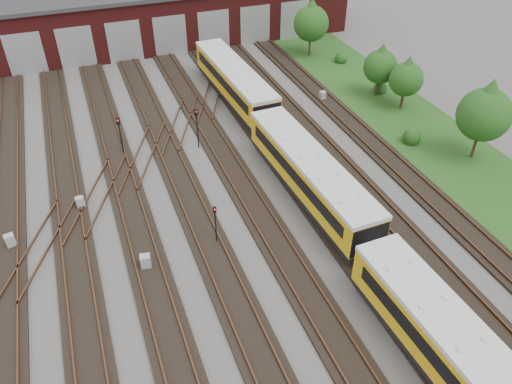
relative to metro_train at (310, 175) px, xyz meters
name	(u,v)px	position (x,y,z in m)	size (l,w,h in m)	color
ground	(254,265)	(-6.00, -4.94, -1.89)	(120.00, 120.00, 0.00)	#484543
track_network	(248,257)	(-6.17, -4.35, -1.78)	(30.40, 70.00, 0.33)	black
maintenance_shed	(132,14)	(-6.01, 35.04, 1.32)	(51.00, 12.50, 6.35)	#511414
grass_verge	(419,130)	(13.00, 5.06, -1.86)	(8.00, 55.00, 0.05)	#1E4C19
metro_train	(310,175)	(0.00, 0.00, 0.00)	(3.22, 46.81, 3.04)	black
signal_mast_0	(120,131)	(-11.37, 10.38, 0.18)	(0.30, 0.28, 3.20)	black
signal_mast_1	(197,124)	(-5.50, 9.13, 0.31)	(0.27, 0.25, 3.45)	black
signal_mast_2	(289,150)	(-0.06, 3.47, -0.01)	(0.23, 0.22, 2.95)	black
signal_mast_3	(215,221)	(-7.52, -2.29, -0.05)	(0.24, 0.22, 2.90)	black
relay_cabinet_0	(10,241)	(-19.64, 1.91, -1.40)	(0.58, 0.49, 0.97)	#A2A5A7
relay_cabinet_1	(80,203)	(-15.20, 4.38, -1.43)	(0.55, 0.46, 0.91)	#A2A5A7
relay_cabinet_2	(146,262)	(-12.11, -2.92, -1.38)	(0.60, 0.50, 1.01)	#A2A5A7
relay_cabinet_3	(227,75)	(0.77, 20.79, -1.41)	(0.58, 0.48, 0.96)	#A2A5A7
relay_cabinet_4	(322,96)	(7.74, 13.05, -1.43)	(0.55, 0.45, 0.91)	#A2A5A7
tree_0	(311,19)	(11.39, 23.49, 2.18)	(3.82, 3.82, 6.33)	#372519
tree_1	(381,63)	(13.03, 12.07, 1.46)	(3.14, 3.14, 5.21)	#372519
tree_2	(486,109)	(14.26, -0.05, 2.41)	(4.04, 4.04, 6.69)	#372519
tree_3	(407,75)	(13.79, 9.02, 1.36)	(3.05, 3.05, 5.05)	#372519
bush_0	(412,135)	(11.12, 3.58, -1.15)	(1.48, 1.48, 1.48)	#1B4B15
bush_1	(341,56)	(13.80, 20.48, -1.22)	(1.34, 1.34, 1.34)	#1B4B15
bush_2	(381,86)	(13.76, 12.53, -1.22)	(1.33, 1.33, 1.33)	#1B4B15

